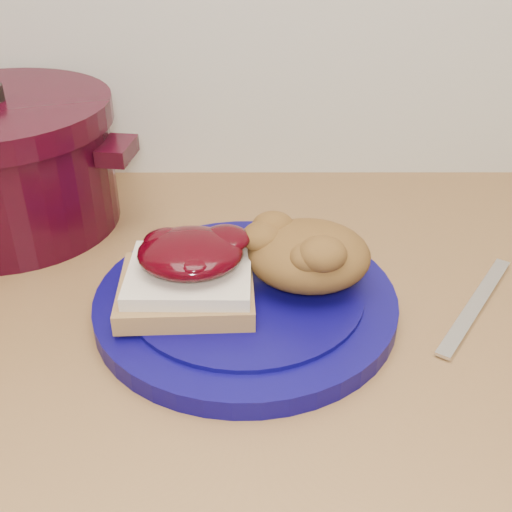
{
  "coord_description": "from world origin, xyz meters",
  "views": [
    {
      "loc": [
        -0.04,
        0.98,
        1.28
      ],
      "look_at": [
        -0.04,
        1.5,
        0.95
      ],
      "focal_mm": 45.0,
      "sensor_mm": 36.0,
      "label": 1
    }
  ],
  "objects_px": {
    "butter_knife": "(476,304)",
    "dutch_oven": "(5,163)",
    "plate": "(246,302)",
    "pepper_grinder": "(50,154)"
  },
  "relations": [
    {
      "from": "butter_knife",
      "to": "pepper_grinder",
      "type": "bearing_deg",
      "value": 97.39
    },
    {
      "from": "dutch_oven",
      "to": "butter_knife",
      "type": "bearing_deg",
      "value": -19.31
    },
    {
      "from": "plate",
      "to": "dutch_oven",
      "type": "bearing_deg",
      "value": 147.03
    },
    {
      "from": "dutch_oven",
      "to": "pepper_grinder",
      "type": "bearing_deg",
      "value": 60.69
    },
    {
      "from": "dutch_oven",
      "to": "pepper_grinder",
      "type": "distance_m",
      "value": 0.07
    },
    {
      "from": "dutch_oven",
      "to": "pepper_grinder",
      "type": "relative_size",
      "value": 2.57
    },
    {
      "from": "butter_knife",
      "to": "dutch_oven",
      "type": "distance_m",
      "value": 0.54
    },
    {
      "from": "butter_knife",
      "to": "dutch_oven",
      "type": "relative_size",
      "value": 0.6
    },
    {
      "from": "plate",
      "to": "pepper_grinder",
      "type": "bearing_deg",
      "value": 135.55
    },
    {
      "from": "plate",
      "to": "butter_knife",
      "type": "bearing_deg",
      "value": 1.1
    }
  ]
}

